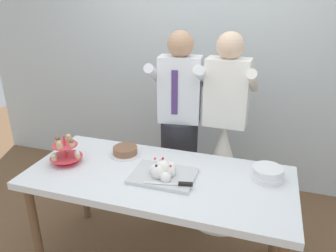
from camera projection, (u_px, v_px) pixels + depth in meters
rear_wall at (205, 45)px, 3.15m from camera, size 5.20×0.10×2.90m
dessert_table at (158, 184)px, 2.18m from camera, size 1.80×0.80×0.78m
cupcake_stand at (66, 152)px, 2.28m from camera, size 0.23×0.23×0.21m
main_cake_tray at (163, 172)px, 2.10m from camera, size 0.43×0.31×0.13m
plate_stack at (268, 173)px, 2.09m from camera, size 0.20×0.20×0.09m
round_cake at (125, 151)px, 2.42m from camera, size 0.24×0.24×0.06m
person_groom at (179, 139)px, 2.77m from camera, size 0.51×0.54×1.66m
person_bride at (222, 160)px, 2.74m from camera, size 0.56×0.56×1.66m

